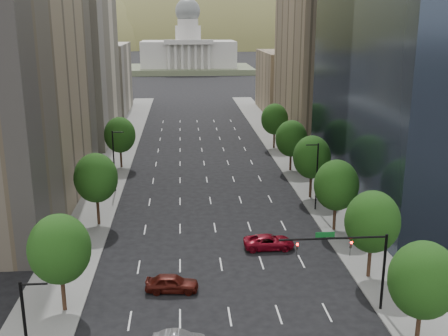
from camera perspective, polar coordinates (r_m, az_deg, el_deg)
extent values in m
cube|color=slate|center=(74.65, -13.46, -3.65)|extent=(6.00, 200.00, 0.15)
cube|color=slate|center=(76.14, 10.27, -3.08)|extent=(6.00, 200.00, 0.15)
cube|color=beige|center=(114.88, -15.58, 11.71)|extent=(14.00, 30.00, 35.00)
cube|color=beige|center=(148.01, -12.99, 9.31)|extent=(14.00, 26.00, 18.00)
cube|color=#8C7759|center=(113.73, 10.24, 10.73)|extent=(14.00, 30.00, 30.00)
cube|color=#8C7759|center=(146.42, 6.85, 9.13)|extent=(14.00, 26.00, 16.00)
cylinder|color=#382316|center=(44.79, 20.07, -15.18)|extent=(0.36, 0.36, 3.75)
ellipsoid|color=#1D3A10|center=(43.15, 20.51, -11.13)|extent=(5.20, 5.20, 5.98)
cylinder|color=#382316|center=(53.71, 15.27, -9.29)|extent=(0.36, 0.36, 4.00)
ellipsoid|color=#1D3A10|center=(52.28, 15.56, -5.54)|extent=(5.20, 5.20, 5.98)
cylinder|color=#382316|center=(64.25, 11.73, -4.93)|extent=(0.36, 0.36, 3.90)
ellipsoid|color=#1D3A10|center=(63.08, 11.91, -1.80)|extent=(5.20, 5.20, 5.98)
cylinder|color=#382316|center=(75.18, 9.24, -1.69)|extent=(0.36, 0.36, 4.10)
ellipsoid|color=#1D3A10|center=(74.14, 9.36, 1.16)|extent=(5.20, 5.20, 5.98)
cylinder|color=#382316|center=(88.35, 7.12, 0.89)|extent=(0.36, 0.36, 3.80)
ellipsoid|color=#1D3A10|center=(87.52, 7.20, 3.15)|extent=(5.20, 5.20, 5.98)
cylinder|color=#382316|center=(103.61, 5.37, 3.18)|extent=(0.36, 0.36, 4.00)
ellipsoid|color=#1D3A10|center=(102.88, 5.42, 5.22)|extent=(5.20, 5.20, 5.98)
cylinder|color=#382316|center=(48.29, -16.80, -12.36)|extent=(0.36, 0.36, 4.00)
ellipsoid|color=#1D3A10|center=(46.69, -17.16, -8.27)|extent=(5.20, 5.20, 5.98)
cylinder|color=#382316|center=(66.30, -13.31, -4.26)|extent=(0.36, 0.36, 4.15)
ellipsoid|color=#1D3A10|center=(65.11, -13.52, -1.03)|extent=(5.20, 5.20, 5.98)
cylinder|color=#382316|center=(91.02, -10.94, 1.21)|extent=(0.36, 0.36, 3.95)
ellipsoid|color=#1D3A10|center=(90.19, -11.06, 3.49)|extent=(5.20, 5.20, 5.98)
cylinder|color=black|center=(69.72, 9.88, -0.99)|extent=(0.20, 0.20, 9.00)
cylinder|color=black|center=(68.44, 9.39, 2.45)|extent=(1.60, 0.14, 0.14)
cylinder|color=black|center=(34.59, -19.64, -11.61)|extent=(1.60, 0.14, 0.14)
cylinder|color=black|center=(77.83, -11.67, 0.66)|extent=(0.20, 0.20, 9.00)
cylinder|color=black|center=(76.77, -11.26, 3.77)|extent=(1.60, 0.14, 0.14)
cylinder|color=black|center=(47.69, 16.67, -10.70)|extent=(0.24, 0.24, 7.00)
cylinder|color=black|center=(44.95, 11.59, -7.37)|extent=(9.00, 0.18, 0.18)
imported|color=black|center=(45.59, 13.38, -7.90)|extent=(0.18, 0.22, 1.10)
imported|color=black|center=(44.45, 7.79, -8.23)|extent=(0.18, 0.22, 1.10)
sphere|color=#FF0C07|center=(45.35, 13.47, -7.76)|extent=(0.20, 0.20, 0.20)
sphere|color=#FF0C07|center=(44.21, 7.85, -8.08)|extent=(0.20, 0.20, 0.20)
cube|color=#0C591E|center=(44.63, 10.74, -7.01)|extent=(1.60, 0.06, 0.45)
cube|color=#596647|center=(260.71, -3.79, 10.48)|extent=(60.00, 40.00, 2.50)
cube|color=silver|center=(260.18, -3.82, 12.07)|extent=(44.00, 26.00, 12.00)
cube|color=silver|center=(245.90, -3.79, 13.27)|extent=(22.00, 4.00, 2.00)
cylinder|color=silver|center=(259.79, -3.86, 14.16)|extent=(12.00, 12.00, 7.00)
cylinder|color=silver|center=(259.72, -3.88, 15.27)|extent=(9.60, 9.60, 3.00)
sphere|color=slate|center=(259.75, -3.90, 16.39)|extent=(11.60, 11.60, 11.60)
ellipsoid|color=olive|center=(588.58, -18.16, 9.19)|extent=(380.00, 342.00, 190.00)
ellipsoid|color=olive|center=(614.81, -0.45, 9.36)|extent=(440.00, 396.00, 240.00)
ellipsoid|color=olive|center=(686.46, 13.83, 10.16)|extent=(360.00, 324.00, 200.00)
imported|color=#43100B|center=(50.15, -5.58, -12.13)|extent=(4.99, 2.35, 1.65)
imported|color=maroon|center=(58.76, 4.83, -7.87)|extent=(5.52, 2.56, 1.53)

